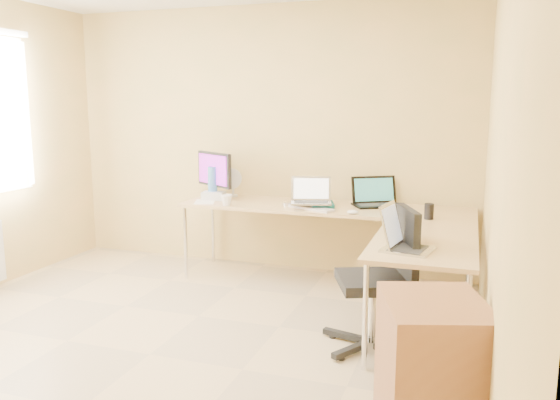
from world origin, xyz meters
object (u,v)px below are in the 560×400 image
(office_chair, at_px, (373,278))
(desk_main, at_px, (324,245))
(mug, at_px, (227,200))
(laptop_center, at_px, (311,191))
(desk_fan, at_px, (233,184))
(water_bottle, at_px, (213,183))
(monitor, at_px, (215,175))
(laptop_black, at_px, (378,192))
(laptop_return, at_px, (409,233))
(keyboard, at_px, (311,208))
(cabinet, at_px, (432,380))
(desk_return, at_px, (423,290))

(office_chair, bearing_deg, desk_main, 95.23)
(desk_main, distance_m, office_chair, 1.43)
(mug, bearing_deg, laptop_center, 9.04)
(desk_fan, bearing_deg, desk_main, -29.07)
(mug, bearing_deg, water_bottle, 134.11)
(monitor, xyz_separation_m, laptop_black, (1.59, 0.09, -0.10))
(mug, xyz_separation_m, laptop_return, (1.75, -1.06, 0.07))
(monitor, distance_m, mug, 0.47)
(laptop_center, bearing_deg, desk_fan, 142.57)
(desk_main, xyz_separation_m, keyboard, (-0.07, -0.20, 0.38))
(desk_fan, xyz_separation_m, office_chair, (1.66, -1.46, -0.36))
(cabinet, bearing_deg, desk_fan, 112.63)
(monitor, height_order, desk_fan, monitor)
(laptop_black, bearing_deg, laptop_center, 178.67)
(monitor, relative_size, mug, 4.97)
(monitor, bearing_deg, laptop_black, 35.06)
(desk_return, xyz_separation_m, water_bottle, (-2.10, 1.01, 0.52))
(desk_fan, xyz_separation_m, laptop_return, (1.89, -1.54, -0.01))
(monitor, bearing_deg, desk_fan, 79.64)
(water_bottle, bearing_deg, monitor, 90.00)
(laptop_return, bearing_deg, cabinet, -156.22)
(water_bottle, distance_m, desk_fan, 0.24)
(keyboard, height_order, desk_fan, desk_fan)
(desk_fan, distance_m, office_chair, 2.24)
(laptop_black, height_order, mug, laptop_black)
(desk_main, bearing_deg, keyboard, -109.63)
(desk_return, distance_m, desk_fan, 2.36)
(laptop_return, bearing_deg, desk_fan, 61.15)
(office_chair, height_order, cabinet, office_chair)
(monitor, height_order, office_chair, monitor)
(desk_fan, height_order, cabinet, desk_fan)
(water_bottle, bearing_deg, mug, -45.89)
(mug, distance_m, water_bottle, 0.41)
(keyboard, distance_m, water_bottle, 1.09)
(laptop_black, bearing_deg, water_bottle, 154.87)
(laptop_black, xyz_separation_m, mug, (-1.31, -0.42, -0.08))
(desk_main, bearing_deg, desk_fan, 168.62)
(monitor, bearing_deg, desk_main, 29.11)
(monitor, height_order, laptop_return, monitor)
(keyboard, height_order, mug, mug)
(laptop_black, height_order, laptop_return, laptop_black)
(office_chair, xyz_separation_m, cabinet, (0.46, -1.05, -0.14))
(keyboard, height_order, cabinet, cabinet)
(office_chair, bearing_deg, desk_fan, 116.12)
(laptop_return, distance_m, cabinet, 1.11)
(desk_return, distance_m, laptop_black, 1.35)
(office_chair, bearing_deg, laptop_return, -42.28)
(cabinet, bearing_deg, desk_main, 98.44)
(laptop_center, bearing_deg, desk_main, 45.29)
(keyboard, bearing_deg, laptop_center, 131.73)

